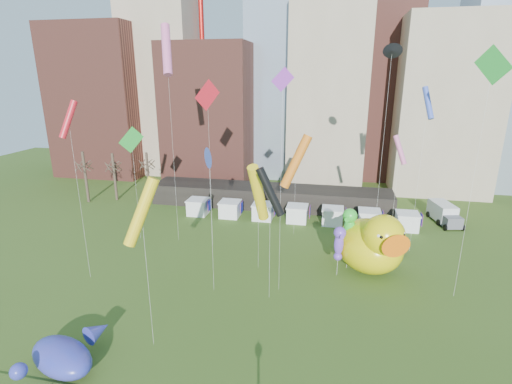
% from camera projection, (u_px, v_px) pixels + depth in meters
% --- Properties ---
extents(skyline, '(101.00, 23.00, 68.00)m').
position_uv_depth(skyline, '(320.00, 69.00, 72.69)').
color(skyline, brown).
rests_on(skyline, ground).
extents(pavilion, '(38.00, 6.00, 3.20)m').
position_uv_depth(pavilion, '(270.00, 196.00, 61.81)').
color(pavilion, black).
rests_on(pavilion, ground).
extents(vendor_tents, '(33.24, 2.80, 2.40)m').
position_uv_depth(vendor_tents, '(297.00, 214.00, 55.37)').
color(vendor_tents, white).
rests_on(vendor_tents, ground).
extents(bare_trees, '(8.44, 6.44, 8.50)m').
position_uv_depth(bare_trees, '(115.00, 176.00, 64.76)').
color(bare_trees, '#382B21').
rests_on(bare_trees, ground).
extents(big_duck, '(9.40, 10.23, 7.13)m').
position_uv_depth(big_duck, '(372.00, 244.00, 40.57)').
color(big_duck, yellow).
rests_on(big_duck, ground).
extents(small_duck, '(3.79, 4.17, 2.91)m').
position_uv_depth(small_duck, '(394.00, 246.00, 44.61)').
color(small_duck, white).
rests_on(small_duck, ground).
extents(seahorse_green, '(1.89, 2.17, 6.91)m').
position_uv_depth(seahorse_green, '(350.00, 225.00, 40.78)').
color(seahorse_green, silver).
rests_on(seahorse_green, ground).
extents(seahorse_purple, '(1.51, 1.76, 5.52)m').
position_uv_depth(seahorse_purple, '(339.00, 241.00, 39.56)').
color(seahorse_purple, silver).
rests_on(seahorse_purple, ground).
extents(whale_inflatable, '(6.34, 7.05, 2.49)m').
position_uv_depth(whale_inflatable, '(64.00, 355.00, 27.51)').
color(whale_inflatable, '#403CA4').
rests_on(whale_inflatable, ground).
extents(box_truck, '(3.66, 6.71, 2.70)m').
position_uv_depth(box_truck, '(444.00, 213.00, 54.97)').
color(box_truck, silver).
rests_on(box_truck, ground).
extents(kite_0, '(1.66, 2.07, 18.13)m').
position_uv_depth(kite_0, '(68.00, 120.00, 35.61)').
color(kite_0, silver).
rests_on(kite_0, ground).
extents(kite_1, '(1.73, 1.56, 14.35)m').
position_uv_depth(kite_1, '(400.00, 150.00, 40.11)').
color(kite_1, silver).
rests_on(kite_1, ground).
extents(kite_2, '(1.25, 0.97, 23.26)m').
position_uv_depth(kite_2, '(392.00, 53.00, 37.28)').
color(kite_2, silver).
rests_on(kite_2, ground).
extents(kite_3, '(2.04, 2.45, 14.46)m').
position_uv_depth(kite_3, '(132.00, 141.00, 46.04)').
color(kite_3, silver).
rests_on(kite_3, ground).
extents(kite_4, '(2.73, 2.57, 13.55)m').
position_uv_depth(kite_4, '(142.00, 212.00, 27.06)').
color(kite_4, silver).
rests_on(kite_4, ground).
extents(kite_5, '(1.17, 1.68, 14.19)m').
position_uv_depth(kite_5, '(209.00, 158.00, 34.08)').
color(kite_5, silver).
rests_on(kite_5, ground).
extents(kite_6, '(4.22, 2.71, 13.33)m').
position_uv_depth(kite_6, '(296.00, 162.00, 48.47)').
color(kite_6, silver).
rests_on(kite_6, ground).
extents(kite_7, '(1.85, 0.93, 20.98)m').
position_uv_depth(kite_7, '(283.00, 89.00, 32.40)').
color(kite_7, silver).
rests_on(kite_7, ground).
extents(kite_8, '(1.99, 2.83, 19.89)m').
position_uv_depth(kite_8, '(208.00, 97.00, 42.59)').
color(kite_8, silver).
rests_on(kite_8, ground).
extents(kite_9, '(2.26, 3.50, 25.88)m').
position_uv_depth(kite_9, '(167.00, 50.00, 42.70)').
color(kite_9, silver).
rests_on(kite_9, ground).
extents(kite_10, '(2.66, 0.91, 12.73)m').
position_uv_depth(kite_10, '(270.00, 192.00, 33.61)').
color(kite_10, silver).
rests_on(kite_10, ground).
extents(kite_11, '(2.17, 2.35, 22.65)m').
position_uv_depth(kite_11, '(492.00, 70.00, 30.80)').
color(kite_11, silver).
rests_on(kite_11, ground).
extents(kite_12, '(1.97, 4.10, 11.87)m').
position_uv_depth(kite_12, '(258.00, 193.00, 40.00)').
color(kite_12, silver).
rests_on(kite_12, ground).
extents(kite_13, '(1.52, 2.09, 19.19)m').
position_uv_depth(kite_13, '(428.00, 103.00, 41.09)').
color(kite_13, silver).
rests_on(kite_13, ground).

